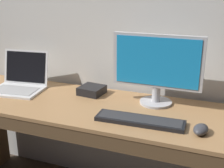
# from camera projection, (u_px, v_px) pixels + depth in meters

# --- Properties ---
(desk) EXTENTS (1.81, 0.57, 0.72)m
(desk) POSITION_uv_depth(u_px,v_px,m) (89.00, 138.00, 1.79)
(desk) COLOR #A87A4C
(desk) RESTS_ON ground
(laptop_white) EXTENTS (0.36, 0.33, 0.24)m
(laptop_white) POSITION_uv_depth(u_px,v_px,m) (20.00, 82.00, 1.96)
(laptop_white) COLOR white
(laptop_white) RESTS_ON desk
(external_monitor) EXTENTS (0.51, 0.19, 0.41)m
(external_monitor) POSITION_uv_depth(u_px,v_px,m) (157.00, 67.00, 1.66)
(external_monitor) COLOR #B7B7BC
(external_monitor) RESTS_ON desk
(wired_keyboard) EXTENTS (0.45, 0.13, 0.02)m
(wired_keyboard) POSITION_uv_depth(u_px,v_px,m) (140.00, 120.00, 1.50)
(wired_keyboard) COLOR black
(wired_keyboard) RESTS_ON desk
(computer_mouse) EXTENTS (0.08, 0.11, 0.04)m
(computer_mouse) POSITION_uv_depth(u_px,v_px,m) (201.00, 129.00, 1.39)
(computer_mouse) COLOR #38383D
(computer_mouse) RESTS_ON desk
(external_drive_box) EXTENTS (0.16, 0.16, 0.05)m
(external_drive_box) POSITION_uv_depth(u_px,v_px,m) (92.00, 90.00, 1.88)
(external_drive_box) COLOR black
(external_drive_box) RESTS_ON desk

